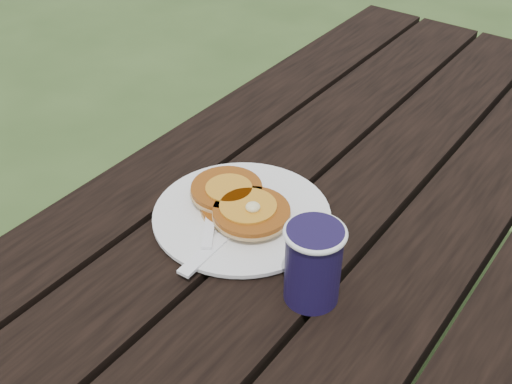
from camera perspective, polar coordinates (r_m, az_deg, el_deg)
The scene contains 5 objects.
plate at distance 0.98m, azimuth -1.26°, elevation -2.14°, with size 0.26×0.26×0.01m, color white.
pancake_stack at distance 0.97m, azimuth -1.49°, elevation -0.98°, with size 0.18×0.14×0.04m.
knife at distance 0.93m, azimuth -3.06°, elevation -4.15°, with size 0.02×0.18×0.01m, color white.
fork at distance 0.95m, azimuth -4.12°, elevation -2.79°, with size 0.03×0.16×0.01m, color white, non-canonical shape.
coffee_cup at distance 0.82m, azimuth 5.12°, elevation -6.08°, with size 0.08×0.08×0.11m.
Camera 1 is at (0.36, -0.61, 1.37)m, focal length 45.00 mm.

